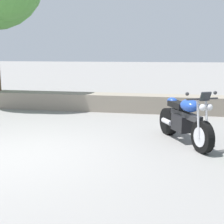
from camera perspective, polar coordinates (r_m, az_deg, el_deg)
The scene contains 3 objects.
ground_plane at distance 6.15m, azimuth -16.97°, elevation -7.51°, with size 120.00×120.00×0.00m, color gray.
stone_wall at distance 10.45m, azimuth -4.81°, elevation 1.92°, with size 36.00×0.80×0.55m, color gray.
motorcycle_blue_centre at distance 6.71m, azimuth 13.19°, elevation -1.51°, with size 1.14×1.91×1.18m.
Camera 1 is at (2.80, -5.14, 1.88)m, focal length 49.86 mm.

